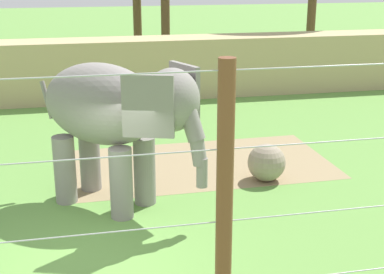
# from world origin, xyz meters

# --- Properties ---
(ground_plane) EXTENTS (120.00, 120.00, 0.00)m
(ground_plane) POSITION_xyz_m (0.00, 0.00, 0.00)
(ground_plane) COLOR #609342
(dirt_patch) EXTENTS (6.85, 3.78, 0.01)m
(dirt_patch) POSITION_xyz_m (3.00, 4.20, 0.00)
(dirt_patch) COLOR #937F5B
(dirt_patch) RESTS_ON ground
(embankment_wall) EXTENTS (36.00, 1.80, 2.31)m
(embankment_wall) POSITION_xyz_m (0.00, 12.21, 1.16)
(embankment_wall) COLOR tan
(embankment_wall) RESTS_ON ground
(elephant) EXTENTS (3.67, 3.52, 3.20)m
(elephant) POSITION_xyz_m (0.60, 2.03, 2.12)
(elephant) COLOR gray
(elephant) RESTS_ON ground
(enrichment_ball) EXTENTS (0.93, 0.93, 0.93)m
(enrichment_ball) POSITION_xyz_m (4.29, 2.73, 0.46)
(enrichment_ball) COLOR gray
(enrichment_ball) RESTS_ON ground
(cable_fence) EXTENTS (10.54, 0.23, 4.00)m
(cable_fence) POSITION_xyz_m (0.01, -2.67, 2.01)
(cable_fence) COLOR brown
(cable_fence) RESTS_ON ground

